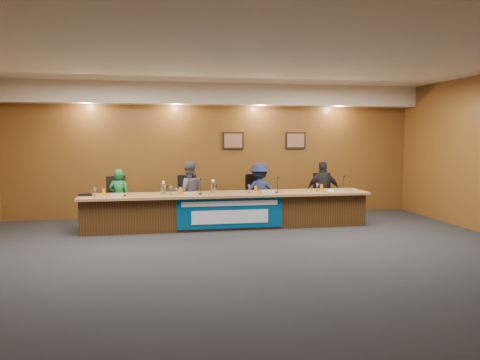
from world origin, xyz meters
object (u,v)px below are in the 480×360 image
object	(u,v)px
dais_body	(227,211)
panelist_b	(189,193)
banner	(230,213)
panelist_c	(259,192)
office_chair_d	(321,199)
panelist_a	(119,198)
office_chair_c	(258,200)
office_chair_b	(188,202)
carafe_mid	(213,187)
carafe_left	(163,189)
panelist_d	(323,190)
speakerphone	(86,195)
office_chair_a	(120,204)

from	to	relation	value
dais_body	panelist_b	xyz separation A→B (m)	(-0.78, 0.56, 0.35)
banner	panelist_c	world-z (taller)	panelist_c
office_chair_d	panelist_a	bearing A→B (deg)	-158.45
office_chair_c	office_chair_b	bearing A→B (deg)	160.38
office_chair_b	office_chair_c	bearing A→B (deg)	-3.85
panelist_a	carafe_mid	world-z (taller)	panelist_a
carafe_left	carafe_mid	xyz separation A→B (m)	(1.05, -0.00, 0.01)
panelist_d	office_chair_b	xyz separation A→B (m)	(-3.16, 0.10, -0.20)
dais_body	speakerphone	size ratio (longest dim) A/B	18.75
office_chair_b	panelist_b	bearing A→B (deg)	-93.85
office_chair_d	office_chair_b	bearing A→B (deg)	-159.67
office_chair_b	carafe_mid	size ratio (longest dim) A/B	2.07
panelist_c	panelist_b	bearing A→B (deg)	-0.71
dais_body	banner	bearing A→B (deg)	-90.00
panelist_b	carafe_left	xyz separation A→B (m)	(-0.56, -0.53, 0.16)
panelist_c	carafe_mid	distance (m)	1.27
office_chair_b	office_chair_d	xyz separation A→B (m)	(3.16, 0.00, 0.00)
speakerphone	office_chair_c	bearing A→B (deg)	9.73
panelist_c	panelist_d	world-z (taller)	panelist_d
banner	office_chair_b	xyz separation A→B (m)	(-0.78, 1.08, 0.10)
panelist_b	carafe_mid	world-z (taller)	panelist_b
panelist_d	office_chair_c	xyz separation A→B (m)	(-1.54, 0.10, -0.20)
banner	office_chair_a	distance (m)	2.53
dais_body	office_chair_c	xyz separation A→B (m)	(0.84, 0.66, 0.13)
panelist_d	office_chair_c	world-z (taller)	panelist_d
panelist_d	office_chair_b	bearing A→B (deg)	3.36
panelist_c	office_chair_c	xyz separation A→B (m)	(0.00, 0.10, -0.20)
dais_body	office_chair_c	bearing A→B (deg)	38.29
carafe_left	carafe_mid	bearing A→B (deg)	-0.18
dais_body	panelist_c	size ratio (longest dim) A/B	4.44
panelist_d	carafe_mid	bearing A→B (deg)	16.38
panelist_c	office_chair_b	xyz separation A→B (m)	(-1.62, 0.10, -0.20)
office_chair_d	speakerphone	world-z (taller)	speakerphone
office_chair_b	carafe_left	size ratio (longest dim) A/B	2.18
banner	speakerphone	xyz separation A→B (m)	(-2.91, 0.43, 0.40)
panelist_c	carafe_mid	world-z (taller)	panelist_c
office_chair_b	panelist_c	bearing A→B (deg)	-7.38
panelist_c	office_chair_d	size ratio (longest dim) A/B	2.82
panelist_a	carafe_mid	distance (m)	2.07
panelist_c	office_chair_c	distance (m)	0.22
office_chair_a	panelist_c	bearing A→B (deg)	-23.67
panelist_a	banner	bearing A→B (deg)	169.55
dais_body	office_chair_a	xyz separation A→B (m)	(-2.29, 0.66, 0.13)
carafe_mid	speakerphone	world-z (taller)	carafe_mid
dais_body	office_chair_a	world-z (taller)	dais_body
carafe_left	dais_body	bearing A→B (deg)	-1.43
banner	speakerphone	distance (m)	2.97
panelist_b	speakerphone	xyz separation A→B (m)	(-2.12, -0.54, 0.07)
office_chair_a	office_chair_c	world-z (taller)	same
office_chair_d	panelist_b	bearing A→B (deg)	-157.86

